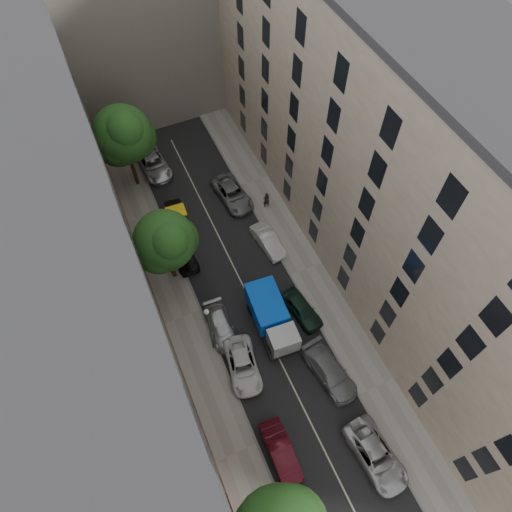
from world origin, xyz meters
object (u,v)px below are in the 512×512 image
car_left_1 (281,451)px  lamp_post (209,326)px  car_left_4 (182,253)px  car_right_2 (302,309)px  car_right_1 (330,372)px  car_left_5 (178,219)px  car_left_3 (221,326)px  tree_far (124,137)px  car_left_6 (153,163)px  car_right_4 (232,194)px  car_right_3 (268,241)px  pedestrian (266,200)px  tarp_truck (271,317)px  car_right_0 (376,456)px  car_left_2 (243,366)px  tree_mid (167,242)px

car_left_1 → lamp_post: 9.54m
car_left_4 → car_left_1: bearing=-88.9°
car_left_4 → car_right_2: (6.87, -8.85, -0.05)m
car_left_1 → car_right_1: 6.57m
car_left_1 → car_right_2: bearing=56.5°
car_left_5 → car_right_2: size_ratio=1.05×
car_left_3 → tree_far: tree_far is taller
car_left_6 → car_right_2: 20.95m
car_right_2 → car_right_4: size_ratio=0.80×
car_right_3 → pedestrian: bearing=60.5°
tree_far → pedestrian: (10.01, -7.54, -4.99)m
tarp_truck → car_right_0: size_ratio=1.15×
car_left_5 → car_left_2: bearing=-86.7°
car_left_1 → car_left_5: car_left_5 is taller
car_left_1 → car_right_3: bearing=69.1°
lamp_post → car_right_0: bearing=-58.9°
car_right_1 → tree_mid: (-7.58, 12.67, 4.26)m
car_right_4 → car_left_5: bearing=-177.6°
tarp_truck → car_left_1: 9.50m
car_left_1 → car_left_3: size_ratio=0.98×
car_left_1 → car_left_3: (-0.30, 10.04, -0.07)m
car_left_4 → tree_mid: 4.66m
car_right_3 → tree_mid: size_ratio=0.55×
car_left_5 → lamp_post: 12.90m
car_left_1 → car_left_3: bearing=92.8°
tarp_truck → car_right_1: size_ratio=1.18×
car_right_0 → lamp_post: 13.96m
car_left_1 → car_right_3: (6.40, 15.84, -0.03)m
car_left_3 → tree_far: (-1.63, 17.36, 5.37)m
car_right_0 → car_right_4: 24.81m
tarp_truck → car_left_6: bearing=104.1°
car_left_3 → car_right_0: 14.11m
car_left_1 → car_right_4: bearing=76.8°
pedestrian → tarp_truck: bearing=64.8°
car_left_3 → tree_mid: size_ratio=0.59×
car_left_6 → tree_far: bearing=-148.0°
tree_mid → pedestrian: (10.06, 3.75, -3.96)m
tree_mid → pedestrian: 11.44m
tarp_truck → car_right_0: (2.20, -11.62, -0.75)m
car_right_3 → car_right_0: bearing=-99.3°
tarp_truck → car_left_2: (-3.40, -2.41, -0.81)m
car_right_2 → tree_mid: 11.69m
tarp_truck → car_left_4: size_ratio=1.35×
tarp_truck → tree_far: tree_far is taller
car_left_2 → tree_far: bearing=104.6°
car_right_4 → pedestrian: (2.47, -2.18, 0.31)m
car_right_4 → car_right_1: bearing=-95.7°
car_left_4 → car_right_1: 15.58m
tree_far → car_right_2: bearing=-66.7°
tree_mid → car_left_1: bearing=-83.0°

